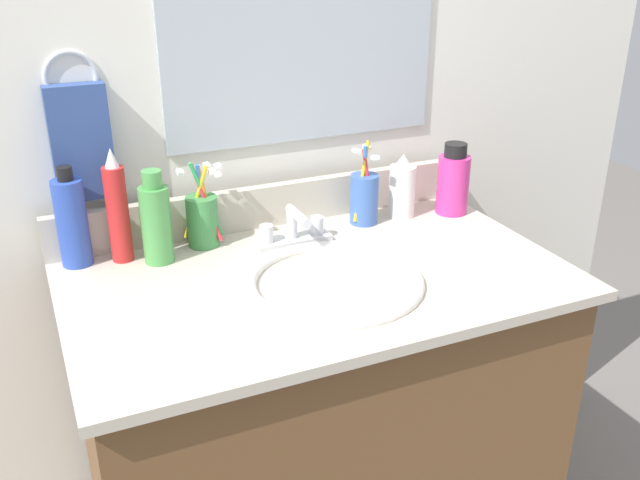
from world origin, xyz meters
TOP-DOWN VIEW (x-y plane):
  - vanity_cabinet at (0.00, 0.00)m, footprint 0.89×0.51m
  - countertop at (0.00, 0.00)m, footprint 0.92×0.55m
  - backsplash at (0.00, 0.26)m, footprint 0.92×0.02m
  - back_wall at (0.00, 0.33)m, footprint 2.02×0.04m
  - mirror_panel at (0.10, 0.30)m, footprint 0.60×0.01m
  - towel_ring at (-0.36, 0.30)m, footprint 0.10×0.01m
  - hand_towel at (-0.36, 0.29)m, footprint 0.11×0.04m
  - sink_basin at (0.01, -0.05)m, footprint 0.33×0.33m
  - faucet at (0.01, 0.15)m, footprint 0.16×0.10m
  - bottle_lotion_white at (0.29, 0.19)m, footprint 0.06×0.06m
  - bottle_toner_green at (-0.26, 0.18)m, footprint 0.06×0.06m
  - bottle_spray_red at (-0.32, 0.21)m, footprint 0.04×0.04m
  - bottle_soap_pink at (0.40, 0.17)m, footprint 0.07×0.07m
  - bottle_shampoo_blue at (-0.40, 0.23)m, footprint 0.06×0.06m
  - cup_blue_plastic at (0.19, 0.19)m, footprint 0.06×0.06m
  - cup_green at (-0.16, 0.22)m, footprint 0.09×0.07m

SIDE VIEW (x-z plane):
  - vanity_cabinet at x=0.00m, z-range 0.00..0.76m
  - back_wall at x=0.00m, z-range 0.00..1.30m
  - sink_basin at x=0.01m, z-range 0.69..0.81m
  - countertop at x=0.00m, z-range 0.76..0.78m
  - faucet at x=0.01m, z-range 0.77..0.85m
  - backsplash at x=0.00m, z-range 0.78..0.87m
  - cup_green at x=-0.16m, z-range 0.75..0.93m
  - cup_blue_plastic at x=0.19m, z-range 0.75..0.93m
  - bottle_lotion_white at x=0.29m, z-range 0.77..0.92m
  - bottle_soap_pink at x=0.40m, z-range 0.77..0.93m
  - bottle_toner_green at x=-0.26m, z-range 0.77..0.95m
  - bottle_shampoo_blue at x=-0.40m, z-range 0.77..0.97m
  - bottle_spray_red at x=-0.32m, z-range 0.77..0.99m
  - hand_towel at x=-0.36m, z-range 0.89..1.11m
  - towel_ring at x=-0.36m, z-range 1.07..1.17m
  - mirror_panel at x=0.10m, z-range 0.95..1.51m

